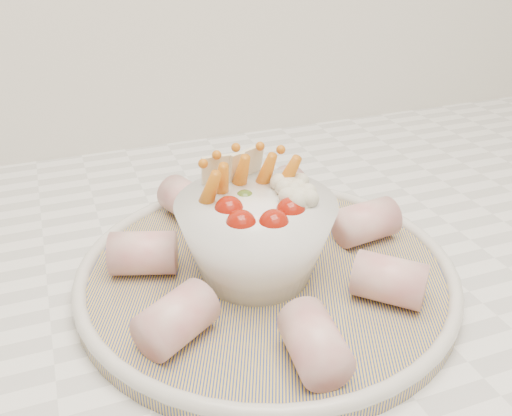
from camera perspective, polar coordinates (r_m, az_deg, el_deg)
name	(u,v)px	position (r m, az deg, el deg)	size (l,w,h in m)	color
serving_platter	(267,273)	(0.50, 1.08, -6.49)	(0.42, 0.42, 0.02)	navy
veggie_bowl	(256,234)	(0.47, 0.04, -2.60)	(0.13, 0.13, 0.10)	white
cured_meat_rolls	(266,251)	(0.49, 0.97, -4.30)	(0.26, 0.29, 0.04)	#C4595E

